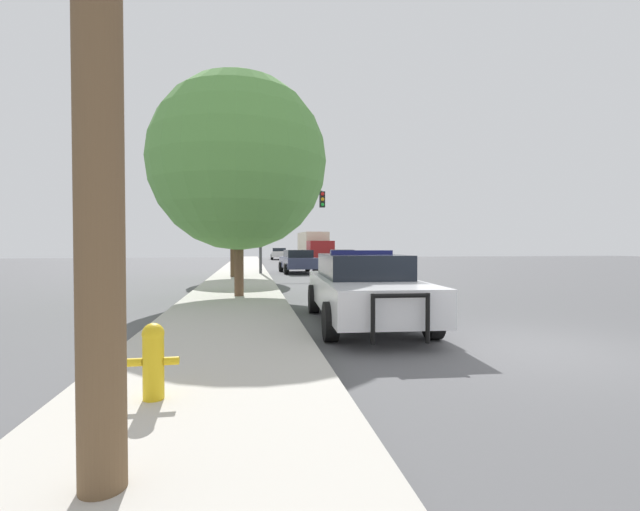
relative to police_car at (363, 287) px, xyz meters
name	(u,v)px	position (x,y,z in m)	size (l,w,h in m)	color
ground_plane	(538,349)	(2.21, -2.68, -0.80)	(110.00, 110.00, 0.00)	#565659
sidewalk_left	(217,358)	(-2.89, -2.68, -0.73)	(3.00, 110.00, 0.13)	#BCB7AD
police_car	(363,287)	(0.00, 0.00, 0.00)	(2.32, 5.40, 1.58)	white
fire_hydrant	(153,359)	(-3.37, -4.43, -0.25)	(0.50, 0.22, 0.77)	gold
traffic_light	(288,213)	(-0.32, 15.14, 2.73)	(3.73, 0.35, 4.78)	#424247
car_background_oncoming	(342,258)	(4.61, 23.38, -0.06)	(2.24, 4.46, 1.37)	#B7B7BC
car_background_distant	(279,253)	(1.08, 42.75, -0.04)	(2.27, 4.76, 1.39)	silver
car_background_midblock	(298,261)	(0.47, 17.16, -0.05)	(2.12, 4.29, 1.42)	#333856
box_truck	(314,246)	(4.28, 35.72, 0.87)	(2.94, 7.75, 3.09)	maroon
tree_sidewalk_mid	(234,198)	(-3.17, 12.74, 3.25)	(4.01, 4.01, 5.94)	#4C3823
tree_sidewalk_near	(238,162)	(-2.75, 4.46, 3.44)	(5.39, 5.39, 6.80)	brown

